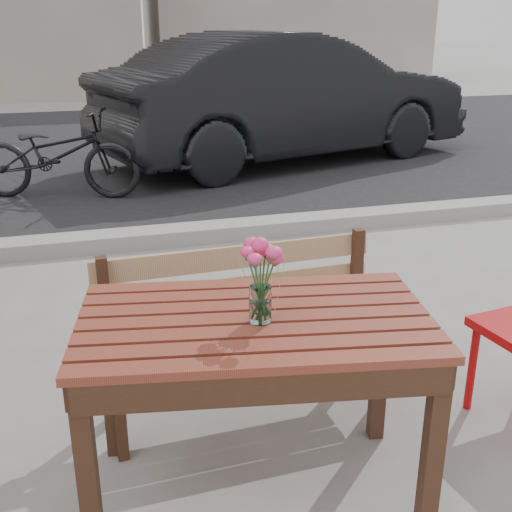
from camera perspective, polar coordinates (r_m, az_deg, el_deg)
The scene contains 7 objects.
ground at distance 2.51m, azimuth 2.79°, elevation -21.21°, with size 80.00×80.00×0.00m, color slate.
street at distance 7.06m, azimuth -10.55°, elevation 6.71°, with size 30.00×8.12×0.12m.
main_table at distance 2.21m, azimuth -0.09°, elevation -8.20°, with size 1.29×0.89×0.73m.
main_bench at distance 2.80m, azimuth -1.18°, elevation -4.84°, with size 1.27×0.42×0.78m.
main_vase at distance 2.05m, azimuth 0.39°, elevation -1.26°, with size 0.16×0.16×0.29m.
parked_car at distance 7.96m, azimuth 2.72°, elevation 13.89°, with size 1.60×4.60×1.51m, color black.
bicycle at distance 6.54m, azimuth -17.34°, elevation 8.61°, with size 0.56×1.62×0.85m, color black.
Camera 1 is at (-0.63, -1.77, 1.67)m, focal length 45.00 mm.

